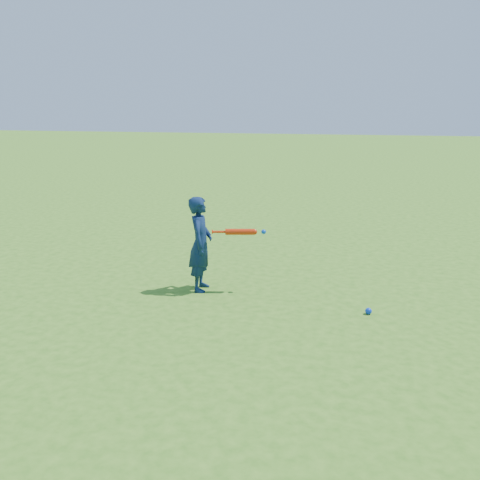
# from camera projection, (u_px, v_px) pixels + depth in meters

# --- Properties ---
(ground) EXTENTS (80.00, 80.00, 0.00)m
(ground) POSITION_uv_depth(u_px,v_px,m) (192.00, 275.00, 7.47)
(ground) COLOR #38741B
(ground) RESTS_ON ground
(child) EXTENTS (0.35, 0.48, 1.21)m
(child) POSITION_uv_depth(u_px,v_px,m) (201.00, 244.00, 6.75)
(child) COLOR #0E2044
(child) RESTS_ON ground
(ground_ball_blue) EXTENTS (0.08, 0.08, 0.08)m
(ground_ball_blue) POSITION_uv_depth(u_px,v_px,m) (368.00, 311.00, 6.07)
(ground_ball_blue) COLOR #0B32C8
(ground_ball_blue) RESTS_ON ground
(bat_swing) EXTENTS (0.66, 0.22, 0.08)m
(bat_swing) POSITION_uv_depth(u_px,v_px,m) (242.00, 232.00, 6.67)
(bat_swing) COLOR red
(bat_swing) RESTS_ON ground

